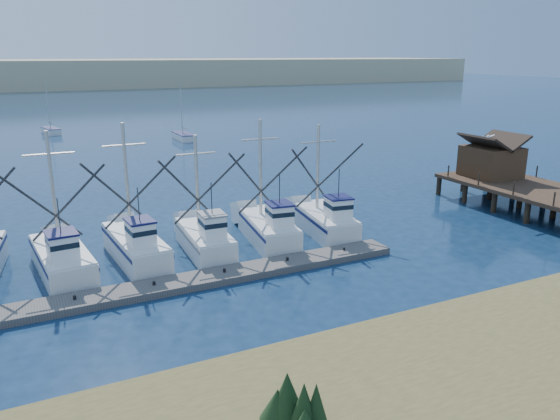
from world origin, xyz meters
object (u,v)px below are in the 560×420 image
object	(u,v)px
sailboat_far	(51,131)
sailboat_near	(183,136)
timber_pier	(524,178)
floating_dock	(154,288)

from	to	relation	value
sailboat_far	sailboat_near	bearing A→B (deg)	-53.11
sailboat_near	sailboat_far	world-z (taller)	same
sailboat_near	timber_pier	bearing A→B (deg)	-73.71
timber_pier	sailboat_near	bearing A→B (deg)	106.60
floating_dock	sailboat_near	bearing A→B (deg)	71.58
timber_pier	sailboat_far	world-z (taller)	sailboat_far
floating_dock	timber_pier	world-z (taller)	timber_pier
floating_dock	sailboat_far	world-z (taller)	sailboat_far
timber_pier	sailboat_far	bearing A→B (deg)	116.44
floating_dock	sailboat_far	bearing A→B (deg)	89.93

